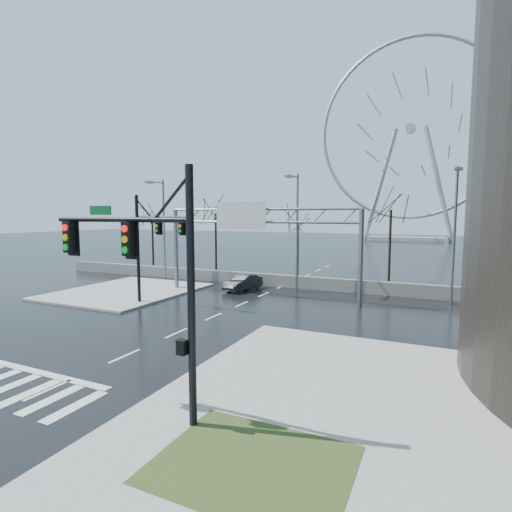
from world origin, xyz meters
The scene contains 18 objects.
ground centered at (0.00, 0.00, 0.00)m, with size 260.00×260.00×0.00m, color black.
sidewalk_right_ext centered at (10.00, 2.00, 0.07)m, with size 12.00×10.00×0.15m, color gray.
sidewalk_far centered at (-11.00, 12.00, 0.07)m, with size 10.00×12.00×0.15m, color gray.
grass_strip centered at (9.00, -5.00, 0.15)m, with size 5.00×4.00×0.02m, color #293A18.
barrier_wall centered at (0.00, 20.00, 0.55)m, with size 52.00×0.50×1.10m, color slate.
signal_mast_near centered at (5.14, -4.04, 4.87)m, with size 5.52×0.41×8.00m.
signal_mast_far centered at (-5.87, 8.96, 4.83)m, with size 4.72×0.41×8.00m.
sign_gantry centered at (-0.38, 14.96, 5.18)m, with size 16.36×0.40×7.60m.
streetlight_left centered at (-12.00, 18.16, 5.89)m, with size 0.50×2.55×10.00m.
streetlight_mid centered at (2.00, 18.16, 5.89)m, with size 0.50×2.55×10.00m.
streetlight_right centered at (14.00, 18.16, 5.89)m, with size 0.50×2.55×10.00m.
tree_far_left centered at (-18.00, 24.00, 5.57)m, with size 3.50×3.50×7.00m.
tree_left centered at (-9.00, 23.50, 5.98)m, with size 3.75×3.75×7.50m.
tree_center centered at (0.00, 24.50, 5.17)m, with size 3.25×3.25×6.50m.
tree_right centered at (9.00, 23.50, 6.22)m, with size 3.90×3.90×7.80m.
tree_far_right centered at (17.00, 24.00, 5.41)m, with size 3.40×3.40×6.80m.
ferris_wheel centered at (5.00, 95.00, 26.13)m, with size 45.00×6.00×50.91m.
car centered at (-2.42, 17.00, 0.67)m, with size 1.42×4.09×1.35m, color black.
Camera 1 is at (13.16, -13.74, 6.55)m, focal length 28.00 mm.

